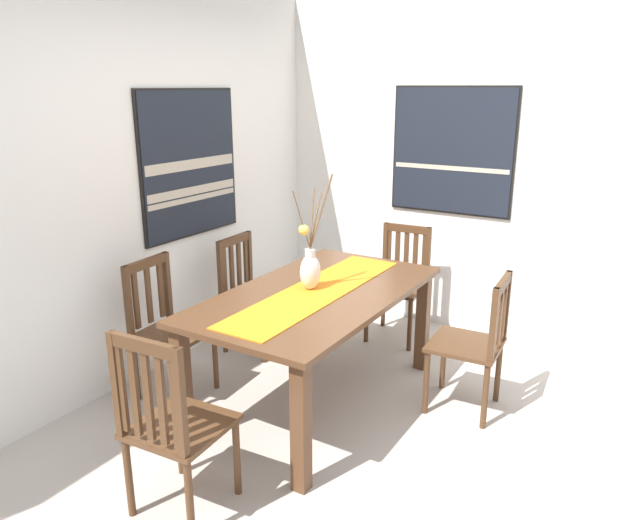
% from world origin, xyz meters
% --- Properties ---
extents(ground_plane, '(6.40, 6.40, 0.03)m').
position_xyz_m(ground_plane, '(0.00, 0.00, -0.01)').
color(ground_plane, '#B2A89E').
extents(wall_back, '(6.40, 0.12, 2.70)m').
position_xyz_m(wall_back, '(0.00, 1.86, 1.35)').
color(wall_back, silver).
rests_on(wall_back, ground_plane).
extents(wall_side, '(0.12, 6.40, 2.70)m').
position_xyz_m(wall_side, '(1.86, 0.00, 1.35)').
color(wall_side, silver).
rests_on(wall_side, ground_plane).
extents(dining_table, '(1.73, 0.95, 0.75)m').
position_xyz_m(dining_table, '(0.15, 0.56, 0.64)').
color(dining_table, '#51331E').
rests_on(dining_table, ground_plane).
extents(table_runner, '(1.59, 0.36, 0.01)m').
position_xyz_m(table_runner, '(0.15, 0.56, 0.75)').
color(table_runner, orange).
rests_on(table_runner, dining_table).
extents(centerpiece_vase, '(0.27, 0.21, 0.73)m').
position_xyz_m(centerpiece_vase, '(0.16, 0.62, 0.89)').
color(centerpiece_vase, silver).
rests_on(centerpiece_vase, dining_table).
extents(chair_0, '(0.45, 0.45, 0.95)m').
position_xyz_m(chair_0, '(-1.09, 0.58, 0.49)').
color(chair_0, '#4C301C').
rests_on(chair_0, ground_plane).
extents(chair_1, '(0.44, 0.44, 0.88)m').
position_xyz_m(chair_1, '(0.57, -0.32, 0.46)').
color(chair_1, '#4C301C').
rests_on(chair_1, ground_plane).
extents(chair_2, '(0.44, 0.44, 0.88)m').
position_xyz_m(chair_2, '(0.59, 1.43, 0.46)').
color(chair_2, '#4C301C').
rests_on(chair_2, ground_plane).
extents(chair_3, '(0.45, 0.45, 0.90)m').
position_xyz_m(chair_3, '(1.39, 0.55, 0.47)').
color(chair_3, '#4C301C').
rests_on(chair_3, ground_plane).
extents(chair_4, '(0.45, 0.45, 0.91)m').
position_xyz_m(chair_4, '(-0.26, 1.45, 0.46)').
color(chair_4, '#4C301C').
rests_on(chair_4, ground_plane).
extents(painting_on_back_wall, '(0.95, 0.05, 1.05)m').
position_xyz_m(painting_on_back_wall, '(0.40, 1.79, 1.42)').
color(painting_on_back_wall, black).
extents(painting_on_side_wall, '(0.05, 0.99, 0.99)m').
position_xyz_m(painting_on_side_wall, '(1.79, 0.32, 1.47)').
color(painting_on_side_wall, black).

